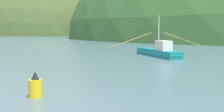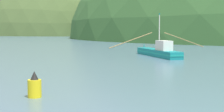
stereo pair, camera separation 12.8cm
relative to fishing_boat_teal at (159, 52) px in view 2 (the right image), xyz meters
The scene contains 5 objects.
hill_far_left 200.63m from the fishing_boat_teal, 80.39° to the left, with size 208.06×166.45×99.91m, color #47703D.
hill_far_center 208.27m from the fishing_boat_teal, 109.99° to the left, with size 128.62×102.89×84.00m, color #2D562D.
hill_mid_right 178.76m from the fishing_boat_teal, 110.05° to the left, with size 139.56×111.65×100.92m, color #516B38.
fishing_boat_teal is the anchor object (origin of this frame).
channel_buoy 30.16m from the fishing_boat_teal, 102.90° to the right, with size 0.79×0.79×1.53m.
Camera 2 is at (6.79, -0.38, 3.97)m, focal length 53.33 mm.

